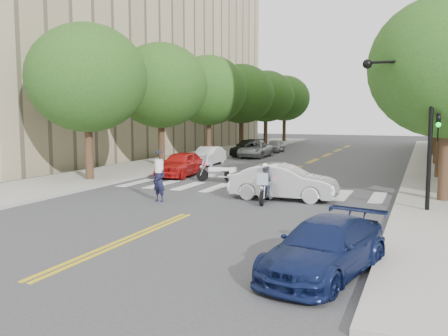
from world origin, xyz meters
The scene contains 26 objects.
ground centered at (0.00, 0.00, 0.00)m, with size 140.00×140.00×0.00m, color #38383A.
sidewalk_left centered at (-9.50, 22.00, 0.07)m, with size 5.00×60.00×0.15m, color #9E9991.
sidewalk_right centered at (9.50, 22.00, 0.07)m, with size 5.00×60.00×0.15m, color #9E9991.
building_left centered at (-26.00, 26.00, 12.00)m, with size 26.00×44.00×24.00m, color tan.
tree_l_0 centered at (-8.80, 6.00, 5.55)m, with size 6.40×6.40×8.45m.
tree_l_1 centered at (-8.80, 14.00, 5.55)m, with size 6.40×6.40×8.45m.
tree_l_2 centered at (-8.80, 22.00, 5.55)m, with size 6.40×6.40×8.45m.
tree_l_3 centered at (-8.80, 30.00, 5.55)m, with size 6.40×6.40×8.45m.
tree_l_4 centered at (-8.80, 38.00, 5.55)m, with size 6.40×6.40×8.45m.
tree_l_5 centered at (-8.80, 46.00, 5.55)m, with size 6.40×6.40×8.45m.
tree_r_1 centered at (8.80, 14.00, 5.55)m, with size 6.40×6.40×8.45m.
tree_r_2 centered at (8.80, 22.00, 5.55)m, with size 6.40×6.40×8.45m.
tree_r_3 centered at (8.80, 30.00, 5.55)m, with size 6.40×6.40×8.45m.
tree_r_4 centered at (8.80, 38.00, 5.55)m, with size 6.40×6.40×8.45m.
tree_r_5 centered at (8.80, 46.00, 5.55)m, with size 6.40×6.40×8.45m.
traffic_signal_pole centered at (7.72, 3.50, 3.72)m, with size 2.82×0.42×6.00m.
motorcycle_police centered at (1.92, 3.52, 0.74)m, with size 0.75×2.04×1.66m.
motorcycle_parked centered at (-2.19, 8.52, 0.50)m, with size 2.24×0.70×1.45m.
officer_standing centered at (-2.25, 2.02, 0.86)m, with size 0.63×0.41×1.72m, color #161833.
convertible centered at (2.44, 4.50, 0.76)m, with size 1.61×4.63×1.53m, color white.
sedan_blue centered at (6.00, -4.92, 0.64)m, with size 1.79×4.41×1.28m, color #111C48.
parked_car_a centered at (-5.20, 9.85, 0.74)m, with size 1.74×4.33×1.48m, color red.
parked_car_b centered at (-6.30, 16.27, 0.65)m, with size 1.38×3.95×1.30m, color white.
parked_car_c centered at (-5.20, 23.50, 0.63)m, with size 2.08×4.51×1.25m, color #A2A6AA.
parked_car_d centered at (-6.30, 24.86, 0.69)m, with size 1.92×4.73×1.37m, color black.
parked_car_e centered at (-5.20, 29.50, 0.59)m, with size 1.38×3.44×1.17m, color #98989D.
Camera 1 is at (8.04, -16.17, 3.73)m, focal length 40.00 mm.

